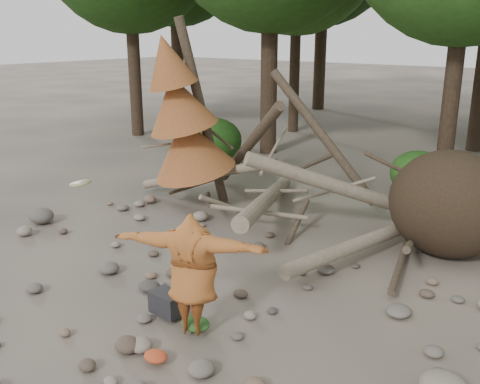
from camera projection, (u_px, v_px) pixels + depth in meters
The scene contains 10 objects.
ground at pixel (184, 302), 8.25m from camera, with size 120.00×120.00×0.00m, color #514C44.
deadfall_pile at pixel (417, 201), 10.01m from camera, with size 8.55×5.24×3.30m.
dead_conifer at pixel (183, 119), 12.02m from camera, with size 2.06×2.16×4.35m.
bush_left at pixel (213, 141), 16.71m from camera, with size 1.80×1.80×1.44m, color #1E4612.
bush_mid at pixel (418, 173), 13.54m from camera, with size 1.40×1.40×1.12m, color #28591A.
frisbee_thrower at pixel (192, 274), 7.04m from camera, with size 2.87×1.31×1.97m.
backpack at pixel (168, 306), 7.78m from camera, with size 0.49×0.32×0.32m, color black.
cloth_green at pixel (195, 327), 7.39m from camera, with size 0.43×0.35×0.16m, color #315E25.
cloth_orange at pixel (156, 360), 6.69m from camera, with size 0.32×0.26×0.12m, color #B6401F.
boulder_mid_left at pixel (41, 216), 11.57m from camera, with size 0.57×0.51×0.34m, color #5C554E.
Camera 1 is at (5.21, -5.34, 4.00)m, focal length 40.00 mm.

